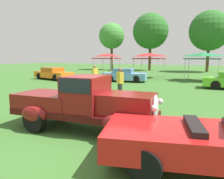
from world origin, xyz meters
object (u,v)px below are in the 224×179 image
at_px(spectator_between_cars, 95,76).
at_px(canopy_tent_left_field, 107,56).
at_px(neighbor_convertible, 223,142).
at_px(show_car_skyblue, 124,75).
at_px(canopy_tent_center_field, 150,56).
at_px(show_car_orange, 53,74).
at_px(spectator_near_truck, 120,82).
at_px(canopy_tent_right_field, 203,55).
at_px(feature_pickup_truck, 84,103).

distance_m(spectator_between_cars, canopy_tent_left_field, 10.57).
distance_m(neighbor_convertible, spectator_between_cars, 11.89).
relative_size(show_car_skyblue, canopy_tent_center_field, 1.42).
xyz_separation_m(show_car_orange, canopy_tent_center_field, (8.22, 6.08, 1.82)).
bearing_deg(spectator_near_truck, canopy_tent_left_field, 120.70).
relative_size(spectator_near_truck, canopy_tent_left_field, 0.62).
relative_size(canopy_tent_left_field, canopy_tent_right_field, 0.87).
distance_m(canopy_tent_center_field, canopy_tent_right_field, 5.46).
bearing_deg(feature_pickup_truck, canopy_tent_left_field, 115.88).
bearing_deg(feature_pickup_truck, neighbor_convertible, -11.26).
height_order(feature_pickup_truck, canopy_tent_left_field, canopy_tent_left_field).
bearing_deg(show_car_skyblue, feature_pickup_truck, -71.96).
bearing_deg(canopy_tent_left_field, canopy_tent_center_field, -0.31).
xyz_separation_m(show_car_skyblue, canopy_tent_center_field, (0.98, 4.57, 1.82)).
height_order(show_car_skyblue, canopy_tent_center_field, canopy_tent_center_field).
height_order(neighbor_convertible, spectator_near_truck, spectator_near_truck).
distance_m(feature_pickup_truck, neighbor_convertible, 3.89).
relative_size(canopy_tent_left_field, canopy_tent_center_field, 0.92).
xyz_separation_m(feature_pickup_truck, canopy_tent_left_field, (-8.49, 17.49, 1.55)).
height_order(show_car_orange, spectator_near_truck, spectator_near_truck).
bearing_deg(neighbor_convertible, feature_pickup_truck, 168.74).
relative_size(spectator_between_cars, canopy_tent_right_field, 0.54).
bearing_deg(show_car_skyblue, canopy_tent_left_field, 132.98).
bearing_deg(show_car_orange, neighbor_convertible, -38.54).
xyz_separation_m(spectator_near_truck, canopy_tent_center_field, (-2.17, 12.49, 1.51)).
bearing_deg(feature_pickup_truck, spectator_between_cars, 118.99).
bearing_deg(show_car_orange, feature_pickup_truck, -44.86).
height_order(spectator_between_cars, canopy_tent_center_field, canopy_tent_center_field).
distance_m(feature_pickup_truck, show_car_skyblue, 13.56).
distance_m(neighbor_convertible, spectator_near_truck, 7.52).
distance_m(canopy_tent_left_field, canopy_tent_right_field, 10.71).
relative_size(neighbor_convertible, canopy_tent_left_field, 1.79).
height_order(show_car_skyblue, canopy_tent_right_field, canopy_tent_right_field).
bearing_deg(canopy_tent_left_field, spectator_between_cars, -66.79).
bearing_deg(canopy_tent_center_field, show_car_skyblue, -102.08).
relative_size(neighbor_convertible, canopy_tent_right_field, 1.56).
distance_m(spectator_near_truck, canopy_tent_left_field, 14.64).
bearing_deg(neighbor_convertible, show_car_orange, 141.46).
height_order(show_car_orange, show_car_skyblue, same).
height_order(spectator_between_cars, canopy_tent_right_field, canopy_tent_right_field).
relative_size(canopy_tent_center_field, canopy_tent_right_field, 0.95).
relative_size(neighbor_convertible, spectator_near_truck, 2.88).
bearing_deg(canopy_tent_center_field, canopy_tent_left_field, 179.69).
bearing_deg(spectator_near_truck, show_car_orange, 148.31).
distance_m(show_car_skyblue, canopy_tent_right_field, 7.69).
distance_m(show_car_skyblue, canopy_tent_center_field, 5.02).
bearing_deg(spectator_near_truck, canopy_tent_center_field, 99.84).
height_order(neighbor_convertible, canopy_tent_center_field, canopy_tent_center_field).
distance_m(spectator_near_truck, canopy_tent_center_field, 12.77).
bearing_deg(canopy_tent_left_field, canopy_tent_right_field, -3.98).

